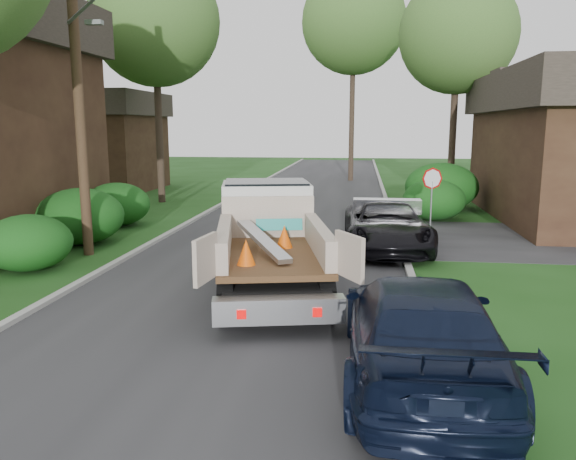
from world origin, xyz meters
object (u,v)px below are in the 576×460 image
(black_pickup, at_px, (387,225))
(navy_suv, at_px, (420,329))
(stop_sign, at_px, (432,188))
(tree_left_far, at_px, (155,21))
(utility_pole, at_px, (78,81))
(tree_right_far, at_px, (458,35))
(house_left_far, at_px, (94,140))
(tree_center_far, at_px, (354,22))
(flatbed_truck, at_px, (268,230))

(black_pickup, relative_size, navy_suv, 0.98)
(stop_sign, height_order, tree_left_far, tree_left_far)
(utility_pole, distance_m, black_pickup, 10.29)
(tree_right_far, bearing_deg, utility_pole, -130.84)
(house_left_far, distance_m, navy_suv, 30.02)
(utility_pole, height_order, house_left_far, utility_pole)
(house_left_far, bearing_deg, tree_center_far, 27.30)
(tree_left_far, height_order, black_pickup, tree_left_far)
(utility_pole, bearing_deg, stop_sign, 20.62)
(tree_left_far, xyz_separation_m, tree_right_far, (15.00, 3.00, -0.50))
(flatbed_truck, bearing_deg, black_pickup, 41.84)
(black_pickup, bearing_deg, tree_center_far, 90.86)
(tree_left_far, distance_m, flatbed_truck, 18.05)
(tree_center_far, xyz_separation_m, navy_suv, (1.70, -32.50, -10.16))
(utility_pole, xyz_separation_m, black_pickup, (9.08, 2.02, -4.41))
(stop_sign, xyz_separation_m, house_left_far, (-18.70, 13.00, 1.27))
(flatbed_truck, relative_size, black_pickup, 1.24)
(tree_center_far, bearing_deg, navy_suv, -87.01)
(tree_center_far, bearing_deg, stop_sign, -81.34)
(tree_left_far, bearing_deg, house_left_far, 140.19)
(flatbed_truck, height_order, black_pickup, flatbed_truck)
(utility_pole, distance_m, house_left_far, 18.93)
(tree_right_far, distance_m, flatbed_truck, 19.97)
(flatbed_truck, height_order, navy_suv, flatbed_truck)
(tree_center_far, height_order, flatbed_truck, tree_center_far)
(utility_pole, relative_size, black_pickup, 1.82)
(tree_left_far, distance_m, tree_center_far, 16.22)
(tree_left_far, bearing_deg, utility_pole, -80.46)
(utility_pole, bearing_deg, tree_right_far, 49.16)
(utility_pole, xyz_separation_m, tree_center_far, (7.48, 25.02, 5.81))
(tree_left_far, bearing_deg, navy_suv, -60.13)
(tree_left_far, height_order, tree_right_far, tree_left_far)
(navy_suv, bearing_deg, house_left_far, -55.35)
(utility_pole, relative_size, house_left_far, 1.32)
(utility_pole, xyz_separation_m, house_left_far, (-8.02, 17.02, -2.12))
(tree_left_far, xyz_separation_m, black_pickup, (11.10, -10.00, -8.22))
(tree_left_far, height_order, tree_center_far, tree_center_far)
(tree_left_far, relative_size, black_pickup, 2.22)
(stop_sign, relative_size, black_pickup, 0.45)
(flatbed_truck, bearing_deg, stop_sign, 41.00)
(flatbed_truck, bearing_deg, house_left_far, 113.91)
(house_left_far, bearing_deg, stop_sign, -34.81)
(tree_center_far, height_order, navy_suv, tree_center_far)
(stop_sign, xyz_separation_m, navy_suv, (-1.50, -11.50, -0.96))
(navy_suv, bearing_deg, tree_center_far, -87.42)
(tree_left_far, relative_size, navy_suv, 2.17)
(tree_left_far, bearing_deg, flatbed_truck, -60.79)
(stop_sign, bearing_deg, tree_center_far, 98.66)
(utility_pole, distance_m, tree_right_far, 20.12)
(tree_center_far, distance_m, navy_suv, 34.09)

